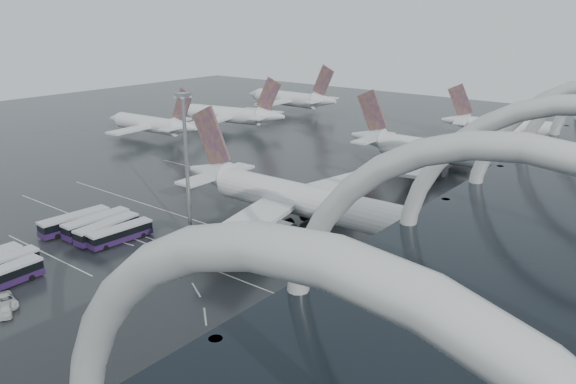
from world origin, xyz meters
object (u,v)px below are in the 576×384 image
Objects in this scene: bus_row_near_b at (96,224)px; airliner_gate_c at (518,128)px; jet_remote_mid at (231,115)px; jet_remote_west at (153,125)px; gse_cart_belly_b at (409,243)px; bus_row_near_a at (75,222)px; floodlight_mast at (186,150)px; van_curve_a at (6,301)px; gse_cart_belly_c at (326,236)px; gse_cart_belly_e at (379,220)px; bus_row_far_c at (0,278)px; bus_row_near_c at (107,229)px; bus_row_near_d at (120,233)px; jet_remote_far at (292,99)px; airliner_gate_b at (442,152)px; van_curve_b at (6,310)px; gse_cart_belly_a at (376,261)px; airliner_main at (302,201)px.

airliner_gate_c is at bearing -16.60° from bus_row_near_b.
bus_row_near_b is (50.14, -89.70, -3.24)m from jet_remote_mid.
jet_remote_west is 19.72× the size of gse_cart_belly_b.
bus_row_near_a is 28.60m from floodlight_mast.
gse_cart_belly_c is at bearing -11.99° from van_curve_a.
gse_cart_belly_e is (3.66, 13.93, -0.04)m from gse_cart_belly_c.
jet_remote_mid is 1.63× the size of floodlight_mast.
bus_row_near_a reaches higher than gse_cart_belly_b.
jet_remote_mid is 3.22× the size of bus_row_near_a.
floodlight_mast reaches higher than bus_row_far_c.
floodlight_mast is at bearing 7.31° from van_curve_a.
bus_row_near_d is (3.67, 0.34, -0.10)m from bus_row_near_c.
bus_row_near_a is at bearing 117.11° from bus_row_near_b.
jet_remote_west reaches higher than bus_row_near_b.
floodlight_mast reaches higher than bus_row_near_c.
gse_cart_belly_c is at bearing -55.78° from bus_row_near_c.
jet_remote_mid is 0.94× the size of jet_remote_far.
bus_row_far_c is at bearing -174.07° from bus_row_near_d.
bus_row_near_c reaches higher than gse_cart_belly_b.
airliner_gate_b is at bearing -15.07° from bus_row_far_c.
airliner_gate_b reaches higher than gse_cart_belly_b.
jet_remote_west is 9.36× the size of van_curve_b.
bus_row_near_c reaches higher than bus_row_far_c.
airliner_gate_c reaches higher than gse_cart_belly_c.
van_curve_b reaches higher than gse_cart_belly_b.
van_curve_a is 69.07m from gse_cart_belly_e.
bus_row_near_a is at bearing -156.39° from gse_cart_belly_a.
airliner_main is 1.28× the size of airliner_gate_c.
airliner_gate_b is 1.21× the size of jet_remote_far.
van_curve_a is 1.27× the size of van_curve_b.
bus_row_near_b is 1.01× the size of bus_row_near_c.
bus_row_near_b is 6.07× the size of gse_cart_belly_c.
van_curve_a is 67.31m from gse_cart_belly_b.
floodlight_mast is (67.41, -80.96, 12.34)m from jet_remote_mid.
airliner_main is 54.55m from van_curve_a.
jet_remote_west is at bearing 158.06° from airliner_main.
airliner_main is at bearing -168.42° from gse_cart_belly_b.
gse_cart_belly_b is at bearing -59.29° from bus_row_near_c.
jet_remote_west reaches higher than gse_cart_belly_c.
gse_cart_belly_e is (-9.39, 17.65, 0.00)m from gse_cart_belly_a.
airliner_gate_b is 101.49m from jet_remote_far.
bus_row_far_c is 6.31× the size of gse_cart_belly_e.
jet_remote_far is 3.52× the size of bus_row_near_b.
gse_cart_belly_b is (12.08, -100.88, -3.99)m from airliner_gate_c.
bus_row_far_c reaches higher than bus_row_near_d.
gse_cart_belly_a is at bearing -62.93° from bus_row_near_a.
airliner_gate_b is 59.04m from gse_cart_belly_c.
airliner_main is at bearing 129.66° from jet_remote_mid.
airliner_main is at bearing -46.27° from bus_row_near_c.
gse_cart_belly_a is (16.12, -62.51, -4.48)m from airliner_gate_b.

